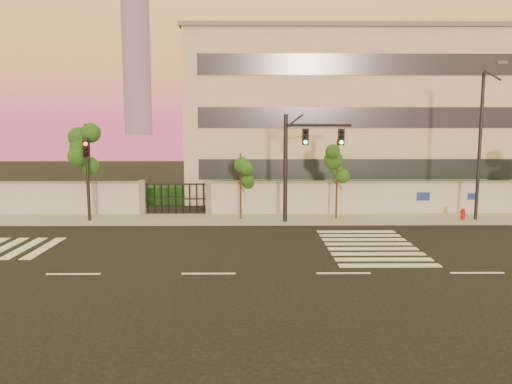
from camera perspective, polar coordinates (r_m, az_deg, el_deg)
ground at (r=18.79m, az=-5.42°, el=-9.29°), size 120.00×120.00×0.00m
sidewalk at (r=28.96m, az=-3.68°, el=-3.12°), size 60.00×3.00×0.15m
perimeter_wall at (r=30.27m, az=-3.35°, el=-0.75°), size 60.00×0.36×2.20m
hedge_row at (r=32.98m, az=-1.27°, el=-0.49°), size 41.00×4.25×1.80m
institutional_building at (r=40.60m, az=10.08°, el=8.46°), size 24.40×12.40×12.25m
distant_skyscraper at (r=310.46m, az=-13.61°, el=17.85°), size 16.00×16.00×118.00m
road_markings at (r=22.57m, az=-8.64°, el=-6.44°), size 57.00×7.62×0.02m
street_tree_c at (r=29.82m, az=-18.81°, el=4.58°), size 1.56×1.25×5.57m
street_tree_d at (r=28.35m, az=-1.73°, el=2.39°), size 1.41×1.12×3.91m
street_tree_e at (r=28.66m, az=9.31°, el=3.48°), size 1.39×1.10×4.68m
traffic_signal_main at (r=27.49m, az=4.99°, el=4.19°), size 3.79×1.10×6.06m
traffic_signal_secondary at (r=29.21m, az=-18.72°, el=2.50°), size 0.38×0.35×4.83m
streetlight_east at (r=30.50m, az=24.38°, el=5.54°), size 0.52×2.10×8.73m
fire_hydrant at (r=30.69m, az=22.56°, el=-2.47°), size 0.32×0.30×0.80m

